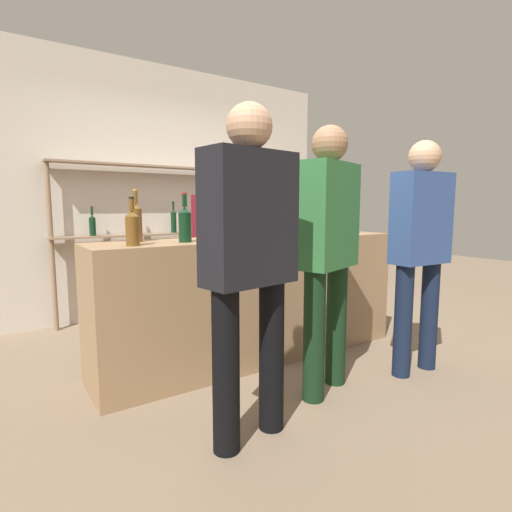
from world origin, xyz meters
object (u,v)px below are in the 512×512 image
counter_bottle_0 (136,221)px  wine_glass (221,226)px  cork_jar (352,225)px  counter_bottle_4 (271,223)px  counter_bottle_1 (325,220)px  server_behind_counter (218,241)px  customer_right (420,240)px  counter_bottle_3 (185,223)px  customer_center (328,241)px  counter_bottle_2 (132,227)px  customer_left (250,251)px

counter_bottle_0 → wine_glass: counter_bottle_0 is taller
cork_jar → counter_bottle_0: bearing=174.6°
wine_glass → counter_bottle_4: bearing=-10.0°
counter_bottle_1 → server_behind_counter: bearing=127.0°
customer_right → counter_bottle_4: bearing=49.3°
counter_bottle_4 → cork_jar: size_ratio=2.08×
counter_bottle_3 → wine_glass: size_ratio=2.24×
customer_center → counter_bottle_3: bearing=25.3°
server_behind_counter → counter_bottle_3: bearing=-38.0°
counter_bottle_0 → counter_bottle_2: counter_bottle_0 is taller
counter_bottle_0 → customer_right: customer_right is taller
counter_bottle_3 → wine_glass: 0.28m
counter_bottle_4 → customer_right: 1.09m
counter_bottle_2 → counter_bottle_4: 1.06m
counter_bottle_2 → counter_bottle_4: counter_bottle_4 is taller
counter_bottle_1 → customer_center: 1.01m
customer_left → counter_bottle_0: bearing=3.6°
counter_bottle_3 → counter_bottle_4: 0.69m
wine_glass → server_behind_counter: (0.45, 0.89, -0.20)m
customer_center → server_behind_counter: bearing=-20.7°
counter_bottle_2 → customer_center: 1.24m
counter_bottle_1 → customer_right: customer_right is taller
counter_bottle_0 → counter_bottle_2: bearing=-111.9°
server_behind_counter → counter_bottle_2: bearing=-48.3°
wine_glass → server_behind_counter: server_behind_counter is taller
counter_bottle_3 → cork_jar: counter_bottle_3 is taller
counter_bottle_2 → server_behind_counter: size_ratio=0.20×
counter_bottle_0 → wine_glass: 0.59m
counter_bottle_4 → wine_glass: counter_bottle_4 is taller
server_behind_counter → counter_bottle_0: bearing=-54.7°
counter_bottle_2 → counter_bottle_3: size_ratio=0.90×
counter_bottle_2 → customer_right: size_ratio=0.18×
counter_bottle_0 → counter_bottle_3: counter_bottle_0 is taller
cork_jar → counter_bottle_2: bearing=-177.7°
counter_bottle_3 → server_behind_counter: server_behind_counter is taller
counter_bottle_0 → customer_center: customer_center is taller
counter_bottle_4 → customer_right: bearing=-44.3°
counter_bottle_3 → server_behind_counter: size_ratio=0.22×
cork_jar → counter_bottle_3: bearing=-179.1°
counter_bottle_4 → cork_jar: 1.01m
counter_bottle_4 → server_behind_counter: server_behind_counter is taller
counter_bottle_1 → counter_bottle_2: counter_bottle_1 is taller
wine_glass → customer_left: customer_left is taller
counter_bottle_3 → customer_center: (0.68, -0.70, -0.11)m
counter_bottle_1 → counter_bottle_2: bearing=-176.7°
counter_bottle_2 → customer_right: bearing=-23.1°
counter_bottle_1 → counter_bottle_2: size_ratio=1.09×
server_behind_counter → wine_glass: bearing=-25.5°
counter_bottle_4 → customer_left: 1.09m
customer_center → counter_bottle_4: bearing=-19.2°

